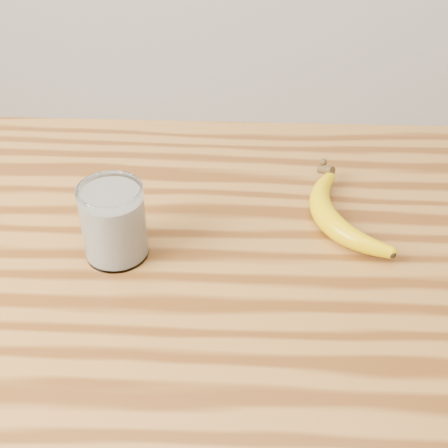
{
  "coord_description": "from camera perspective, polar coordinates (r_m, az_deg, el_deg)",
  "views": [
    {
      "loc": [
        0.17,
        -0.69,
        1.48
      ],
      "look_at": [
        0.14,
        0.03,
        0.93
      ],
      "focal_mm": 50.0,
      "sensor_mm": 36.0,
      "label": 1
    }
  ],
  "objects": [
    {
      "name": "banana",
      "position": [
        0.95,
        9.33,
        0.53
      ],
      "size": [
        0.2,
        0.32,
        0.04
      ],
      "primitive_type": null,
      "rotation": [
        0.0,
        0.0,
        0.35
      ],
      "color": "#E0B100",
      "rests_on": "table"
    },
    {
      "name": "smoothie_glass",
      "position": [
        0.88,
        -10.05,
        0.09
      ],
      "size": [
        0.09,
        0.09,
        0.11
      ],
      "color": "white",
      "rests_on": "table"
    },
    {
      "name": "table",
      "position": [
        1.0,
        -7.96,
        -8.19
      ],
      "size": [
        1.2,
        0.8,
        0.9
      ],
      "color": "#996228",
      "rests_on": "ground"
    }
  ]
}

